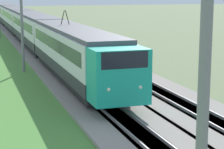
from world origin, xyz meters
name	(u,v)px	position (x,y,z in m)	size (l,w,h in m)	color
ballast_main	(33,46)	(50.00, 0.00, 0.15)	(240.00, 4.40, 0.30)	gray
ballast_adjacent	(67,45)	(50.00, -4.16, 0.15)	(240.00, 4.40, 0.30)	gray
track_main	(33,46)	(50.00, 0.00, 0.16)	(240.00, 1.57, 0.45)	#4C4238
track_adjacent	(67,45)	(50.00, -4.16, 0.16)	(240.00, 1.57, 0.45)	#4C4238
passenger_train	(24,22)	(58.63, 0.00, 2.39)	(81.74, 2.98, 5.10)	#19A88E
catenary_mast_near	(206,113)	(4.95, 2.95, 4.36)	(0.22, 2.56, 8.44)	slate
catenary_mast_mid	(23,21)	(33.46, 2.94, 4.21)	(0.22, 2.56, 8.13)	slate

